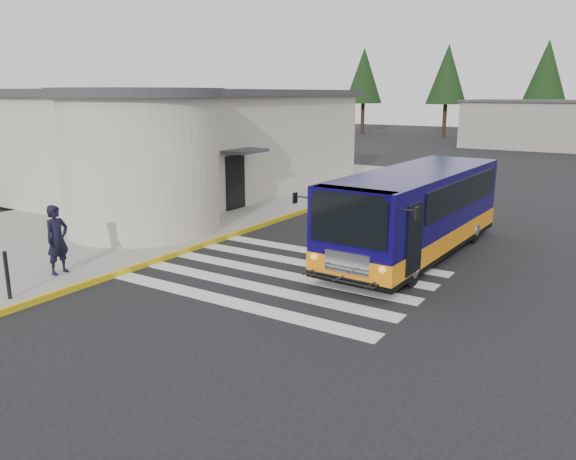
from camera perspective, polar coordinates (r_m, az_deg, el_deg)
The scene contains 9 objects.
ground at distance 15.72m, azimuth 2.25°, elevation -4.01°, with size 140.00×140.00×0.00m, color black.
sidewalk at distance 24.13m, azimuth -11.51°, elevation 2.20°, with size 10.00×34.00×0.15m, color gray.
curb_strip at distance 21.05m, azimuth -1.75°, elevation 0.81°, with size 0.12×34.00×0.16m, color gold.
station_building at distance 27.14m, azimuth -10.31°, elevation 8.83°, with size 12.70×18.70×4.80m.
crosswalk at distance 15.32m, azimuth -0.89°, elevation -4.45°, with size 8.00×5.35×0.01m.
transit_bus at distance 17.24m, azimuth 12.80°, elevation 1.48°, with size 3.32×9.20×2.57m.
pedestrian_a at distance 15.84m, azimuth -22.39°, elevation -0.91°, with size 0.67×0.44×1.83m, color black.
pedestrian_b at distance 18.40m, azimuth -15.31°, elevation 1.31°, with size 0.81×0.63×1.66m, color black.
bollard at distance 14.46m, azimuth -26.63°, elevation -4.12°, with size 0.09×0.09×1.14m, color black.
Camera 1 is at (7.54, -12.93, 4.79)m, focal length 35.00 mm.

